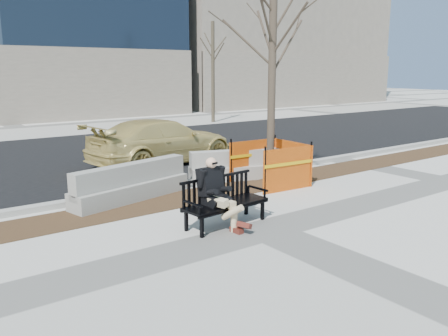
{
  "coord_description": "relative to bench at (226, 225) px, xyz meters",
  "views": [
    {
      "loc": [
        -5.19,
        -5.85,
        2.77
      ],
      "look_at": [
        -0.01,
        1.21,
        0.91
      ],
      "focal_mm": 37.07,
      "sensor_mm": 36.0,
      "label": 1
    }
  ],
  "objects": [
    {
      "name": "curb",
      "position": [
        0.41,
        2.94,
        0.06
      ],
      "size": [
        60.0,
        0.25,
        0.12
      ],
      "primitive_type": "cube",
      "color": "#9E9B93",
      "rests_on": "ground"
    },
    {
      "name": "far_tree_right",
      "position": [
        9.66,
        14.26,
        0.0
      ],
      "size": [
        2.74,
        2.74,
        5.71
      ],
      "primitive_type": null,
      "rotation": [
        0.0,
        0.0,
        0.37
      ],
      "color": "#4C4231",
      "rests_on": "ground"
    },
    {
      "name": "sedan",
      "position": [
        1.85,
        5.72,
        0.0
      ],
      "size": [
        4.86,
        2.47,
        1.35
      ],
      "primitive_type": "imported",
      "rotation": [
        0.0,
        0.0,
        1.7
      ],
      "color": "#D0B968",
      "rests_on": "ground"
    },
    {
      "name": "jersey_barrier_right",
      "position": [
        2.51,
        2.7,
        0.0
      ],
      "size": [
        2.74,
        1.41,
        0.78
      ],
      "primitive_type": null,
      "rotation": [
        0.0,
        0.0,
        -0.34
      ],
      "color": "#99968F",
      "rests_on": "ground"
    },
    {
      "name": "asphalt_street",
      "position": [
        0.41,
        8.19,
        0.0
      ],
      "size": [
        60.0,
        10.4,
        0.01
      ],
      "primitive_type": "cube",
      "color": "black",
      "rests_on": "ground"
    },
    {
      "name": "ground",
      "position": [
        0.41,
        -0.61,
        0.0
      ],
      "size": [
        120.0,
        120.0,
        0.0
      ],
      "primitive_type": "plane",
      "color": "beige",
      "rests_on": "ground"
    },
    {
      "name": "mulch_strip",
      "position": [
        0.41,
        1.99,
        0.0
      ],
      "size": [
        40.0,
        1.2,
        0.02
      ],
      "primitive_type": "cube",
      "color": "#47301C",
      "rests_on": "ground"
    },
    {
      "name": "jersey_barrier_left",
      "position": [
        -0.65,
        2.56,
        0.0
      ],
      "size": [
        2.91,
        1.21,
        0.82
      ],
      "primitive_type": null,
      "rotation": [
        0.0,
        0.0,
        0.23
      ],
      "color": "gray",
      "rests_on": "ground"
    },
    {
      "name": "seated_man",
      "position": [
        -0.23,
        0.03,
        0.0
      ],
      "size": [
        0.62,
        0.95,
        1.27
      ],
      "primitive_type": null,
      "rotation": [
        0.0,
        0.0,
        0.09
      ],
      "color": "black",
      "rests_on": "ground"
    },
    {
      "name": "tree_fence",
      "position": [
        2.7,
        1.83,
        0.0
      ],
      "size": [
        2.35,
        2.35,
        5.54
      ],
      "primitive_type": null,
      "rotation": [
        0.0,
        0.0,
        -0.06
      ],
      "color": "#DE5B11",
      "rests_on": "ground"
    },
    {
      "name": "bench",
      "position": [
        0.0,
        0.0,
        0.0
      ],
      "size": [
        1.73,
        0.75,
        0.89
      ],
      "primitive_type": null,
      "rotation": [
        0.0,
        0.0,
        0.09
      ],
      "color": "black",
      "rests_on": "ground"
    }
  ]
}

